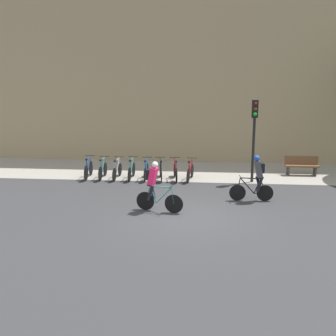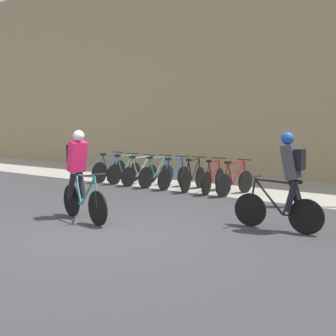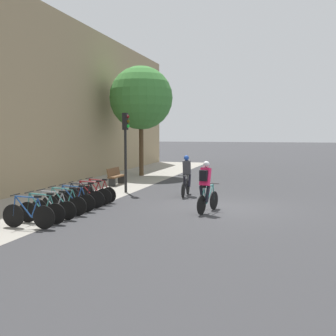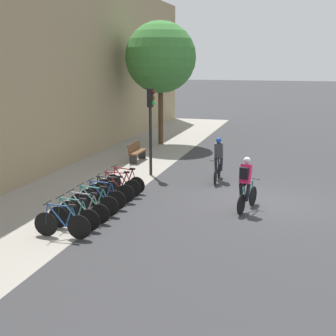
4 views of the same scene
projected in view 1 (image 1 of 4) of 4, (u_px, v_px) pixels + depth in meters
name	position (u px, v px, depth m)	size (l,w,h in m)	color
ground	(186.00, 216.00, 14.19)	(200.00, 200.00, 0.00)	#333335
kerb_strip	(192.00, 171.00, 20.75)	(44.00, 4.50, 0.01)	gray
building_facade	(195.00, 79.00, 22.25)	(44.00, 0.60, 8.85)	#9E8966
cyclist_pink	(155.00, 185.00, 14.51)	(1.67, 0.59, 1.77)	black
cyclist_grey	(257.00, 177.00, 15.67)	(1.65, 0.46, 1.75)	black
parked_bike_0	(88.00, 169.00, 19.29)	(0.46, 1.65, 0.97)	black
parked_bike_1	(103.00, 170.00, 19.23)	(0.46, 1.60, 0.95)	black
parked_bike_2	(117.00, 170.00, 19.18)	(0.46, 1.64, 0.93)	black
parked_bike_3	(132.00, 170.00, 19.12)	(0.46, 1.66, 0.95)	black
parked_bike_4	(146.00, 171.00, 19.06)	(0.46, 1.61, 0.94)	black
parked_bike_5	(161.00, 171.00, 19.00)	(0.46, 1.63, 0.95)	black
parked_bike_6	(175.00, 171.00, 18.95)	(0.46, 1.61, 0.95)	black
parked_bike_7	(190.00, 172.00, 18.89)	(0.46, 1.59, 0.95)	black
traffic_light_pole	(254.00, 126.00, 18.09)	(0.26, 0.30, 3.60)	black
bench	(301.00, 165.00, 19.80)	(1.55, 0.44, 0.89)	brown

